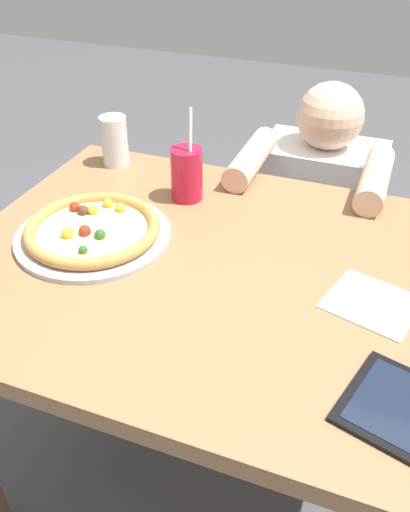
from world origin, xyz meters
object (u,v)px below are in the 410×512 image
diner_seated (313,237)px  pizza_near (93,231)px  water_cup_clear (114,140)px  drink_cup_colored (187,174)px

diner_seated → pizza_near: bearing=-120.4°
water_cup_clear → pizza_near: bearing=-69.3°
pizza_near → water_cup_clear: size_ratio=2.55×
pizza_near → water_cup_clear: (-0.13, 0.35, 0.05)m
water_cup_clear → drink_cup_colored: bearing=-22.8°
pizza_near → drink_cup_colored: (0.12, 0.24, 0.05)m
drink_cup_colored → water_cup_clear: (-0.26, 0.11, 0.00)m
pizza_near → diner_seated: size_ratio=0.36×
pizza_near → drink_cup_colored: size_ratio=1.50×
water_cup_clear → diner_seated: (0.52, 0.31, -0.38)m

